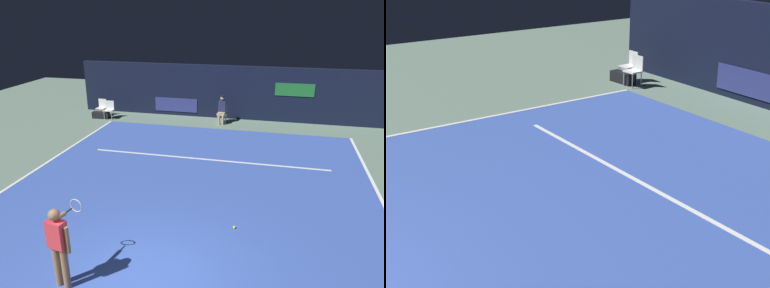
% 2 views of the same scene
% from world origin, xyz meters
% --- Properties ---
extents(ground_plane, '(31.81, 31.81, 0.00)m').
position_xyz_m(ground_plane, '(0.00, 4.70, 0.00)').
color(ground_plane, slate).
extents(court_surface, '(11.08, 11.41, 0.01)m').
position_xyz_m(court_surface, '(0.00, 4.70, 0.01)').
color(court_surface, '#3856B2').
rests_on(court_surface, ground).
extents(line_sideline_right, '(0.10, 11.41, 0.01)m').
position_xyz_m(line_sideline_right, '(-5.49, 4.70, 0.01)').
color(line_sideline_right, white).
rests_on(line_sideline_right, court_surface).
extents(line_service, '(8.64, 0.10, 0.01)m').
position_xyz_m(line_service, '(0.00, 6.70, 0.01)').
color(line_service, white).
rests_on(line_service, court_surface).
extents(courtside_chair_near, '(0.45, 0.42, 0.88)m').
position_xyz_m(courtside_chair_near, '(-6.32, 11.18, 0.50)').
color(courtside_chair_near, white).
rests_on(courtside_chair_near, ground).
extents(courtside_chair_far, '(0.46, 0.44, 0.88)m').
position_xyz_m(courtside_chair_far, '(-5.78, 10.91, 0.50)').
color(courtside_chair_far, white).
rests_on(courtside_chair_far, ground).
extents(equipment_bag, '(0.86, 0.37, 0.32)m').
position_xyz_m(equipment_bag, '(-6.22, 10.84, 0.16)').
color(equipment_bag, black).
rests_on(equipment_bag, ground).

